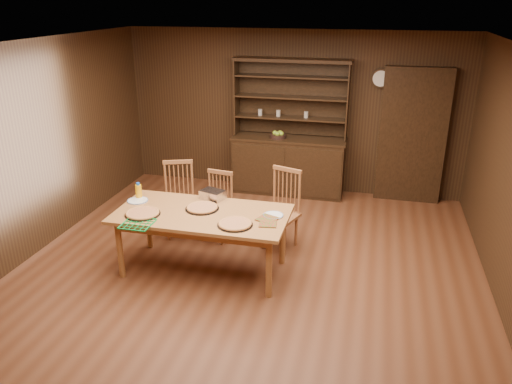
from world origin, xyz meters
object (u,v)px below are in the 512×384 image
(dining_table, at_px, (202,219))
(chair_left, at_px, (179,196))
(chair_center, at_px, (218,204))
(china_hutch, at_px, (289,158))
(juice_bottle, at_px, (139,191))
(chair_right, at_px, (283,206))

(dining_table, xyz_separation_m, chair_left, (-0.65, 0.90, -0.13))
(dining_table, bearing_deg, chair_center, 96.27)
(china_hutch, distance_m, juice_bottle, 2.90)
(chair_left, xyz_separation_m, juice_bottle, (-0.25, -0.66, 0.30))
(china_hutch, xyz_separation_m, chair_center, (-0.61, -1.87, -0.11))
(china_hutch, bearing_deg, dining_table, -100.64)
(china_hutch, height_order, chair_right, china_hutch)
(chair_left, bearing_deg, chair_center, -21.68)
(chair_center, relative_size, juice_bottle, 4.60)
(chair_center, bearing_deg, chair_left, -172.79)
(chair_right, bearing_deg, chair_center, -162.56)
(chair_left, distance_m, juice_bottle, 0.77)
(chair_left, bearing_deg, dining_table, -74.63)
(chair_left, height_order, chair_center, chair_left)
(dining_table, height_order, chair_left, chair_left)
(dining_table, height_order, chair_center, chair_center)
(dining_table, bearing_deg, chair_right, 47.74)
(china_hutch, height_order, chair_center, china_hutch)
(chair_center, height_order, chair_right, chair_right)
(china_hutch, xyz_separation_m, chair_left, (-1.17, -1.86, -0.05))
(chair_left, distance_m, chair_center, 0.55)
(chair_left, bearing_deg, chair_right, -21.76)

